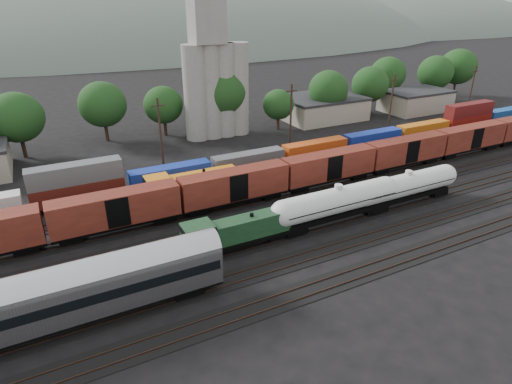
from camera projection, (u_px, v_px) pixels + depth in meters
name	position (u px, v px, depth m)	size (l,w,h in m)	color
ground	(299.00, 210.00, 57.05)	(600.00, 600.00, 0.00)	black
tracks	(299.00, 210.00, 57.03)	(180.00, 33.20, 0.20)	black
green_locomotive	(230.00, 233.00, 46.98)	(15.13, 2.67, 4.00)	black
tank_car_a	(337.00, 202.00, 52.77)	(18.69, 3.35, 4.90)	silver
tank_car_b	(407.00, 186.00, 57.67)	(17.61, 3.15, 4.61)	silver
passenger_coach	(68.00, 293.00, 35.34)	(26.45, 3.26, 6.01)	silver
orange_locomotive	(186.00, 185.00, 59.12)	(15.85, 2.64, 3.96)	black
boxcar_string	(369.00, 158.00, 66.47)	(184.40, 2.90, 4.20)	black
container_wall	(281.00, 153.00, 70.68)	(178.40, 2.60, 5.80)	black
grain_silo	(215.00, 80.00, 82.82)	(13.40, 5.00, 29.00)	gray
industrial_sheds	(234.00, 122.00, 87.23)	(119.38, 17.26, 5.10)	#9E937F
tree_band	(180.00, 99.00, 83.04)	(164.28, 20.62, 14.54)	black
utility_poles	(230.00, 125.00, 72.24)	(122.20, 0.36, 12.00)	black
distant_hills	(118.00, 73.00, 285.66)	(860.00, 286.00, 130.00)	#59665B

